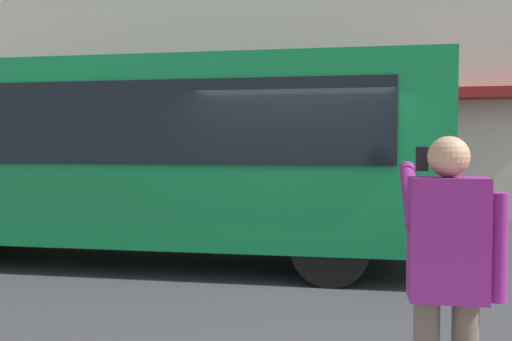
% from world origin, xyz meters
% --- Properties ---
extents(ground_plane, '(60.00, 60.00, 0.00)m').
position_xyz_m(ground_plane, '(0.00, 0.00, 0.00)').
color(ground_plane, '#2B2B2D').
extents(red_bus, '(9.05, 2.54, 3.08)m').
position_xyz_m(red_bus, '(2.55, -0.72, 1.68)').
color(red_bus, '#0F7238').
rests_on(red_bus, ground_plane).
extents(pedestrian_photographer, '(0.53, 0.52, 1.70)m').
position_xyz_m(pedestrian_photographer, '(-1.25, 4.29, 1.14)').
color(pedestrian_photographer, '#4C4238').
rests_on(pedestrian_photographer, sidewalk_curb).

